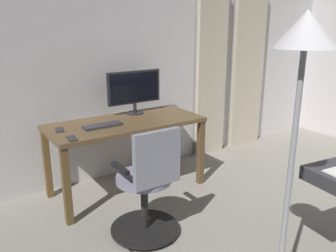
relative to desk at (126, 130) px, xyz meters
name	(u,v)px	position (x,y,z in m)	size (l,w,h in m)	color
back_room_partition	(173,58)	(-0.89, -0.48, 0.61)	(5.10, 0.10, 2.50)	silver
curtain_left_panel	(248,71)	(-2.04, -0.37, 0.39)	(0.52, 0.06, 2.06)	beige
curtain_right_panel	(211,74)	(-1.39, -0.37, 0.39)	(0.44, 0.06, 2.06)	beige
desk	(126,130)	(0.00, 0.00, 0.00)	(1.50, 0.67, 0.73)	brown
office_chair	(148,188)	(0.24, 0.82, -0.21)	(0.56, 0.56, 0.93)	black
computer_monitor	(134,89)	(-0.22, -0.22, 0.35)	(0.60, 0.18, 0.45)	#232328
computer_keyboard	(103,126)	(0.26, 0.06, 0.11)	(0.36, 0.12, 0.02)	#333338
cell_phone_face_up	(72,138)	(0.62, 0.24, 0.10)	(0.07, 0.14, 0.01)	#232328
cell_phone_by_monitor	(59,130)	(0.63, -0.06, 0.10)	(0.07, 0.14, 0.01)	#232328
floor_lamp	(300,84)	(0.05, 1.94, 0.74)	(0.28, 0.28, 1.72)	black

